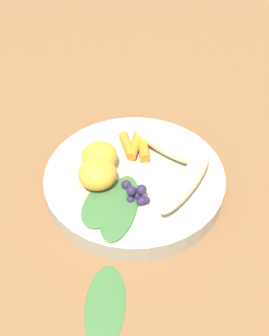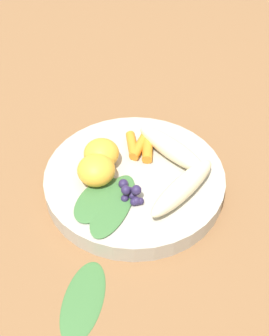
# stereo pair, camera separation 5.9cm
# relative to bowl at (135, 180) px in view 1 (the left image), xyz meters

# --- Properties ---
(ground_plane) EXTENTS (2.40, 2.40, 0.00)m
(ground_plane) POSITION_rel_bowl_xyz_m (0.00, 0.00, -0.01)
(ground_plane) COLOR brown
(bowl) EXTENTS (0.26, 0.26, 0.03)m
(bowl) POSITION_rel_bowl_xyz_m (0.00, 0.00, 0.00)
(bowl) COLOR #B2AD9E
(bowl) RESTS_ON ground_plane
(banana_peeled_left) EXTENTS (0.14, 0.05, 0.03)m
(banana_peeled_left) POSITION_rel_bowl_xyz_m (-0.00, -0.07, 0.03)
(banana_peeled_left) COLOR beige
(banana_peeled_left) RESTS_ON bowl
(banana_peeled_right) EXTENTS (0.06, 0.14, 0.03)m
(banana_peeled_right) POSITION_rel_bowl_xyz_m (-0.07, -0.03, 0.03)
(banana_peeled_right) COLOR beige
(banana_peeled_right) RESTS_ON bowl
(orange_segment_near) EXTENTS (0.05, 0.05, 0.04)m
(orange_segment_near) POSITION_rel_bowl_xyz_m (0.02, 0.05, 0.03)
(orange_segment_near) COLOR #F4A833
(orange_segment_near) RESTS_ON bowl
(orange_segment_far) EXTENTS (0.05, 0.05, 0.04)m
(orange_segment_far) POSITION_rel_bowl_xyz_m (0.04, 0.03, 0.03)
(orange_segment_far) COLOR #F4A833
(orange_segment_far) RESTS_ON bowl
(carrot_front) EXTENTS (0.06, 0.05, 0.02)m
(carrot_front) POSITION_rel_bowl_xyz_m (0.03, -0.05, 0.02)
(carrot_front) COLOR orange
(carrot_front) RESTS_ON bowl
(carrot_mid_left) EXTENTS (0.05, 0.06, 0.01)m
(carrot_mid_left) POSITION_rel_bowl_xyz_m (0.04, -0.04, 0.02)
(carrot_mid_left) COLOR orange
(carrot_mid_left) RESTS_ON bowl
(carrot_mid_right) EXTENTS (0.05, 0.04, 0.01)m
(carrot_mid_right) POSITION_rel_bowl_xyz_m (0.05, -0.03, 0.02)
(carrot_mid_right) COLOR orange
(carrot_mid_right) RESTS_ON bowl
(blueberry_pile) EXTENTS (0.05, 0.03, 0.03)m
(blueberry_pile) POSITION_rel_bowl_xyz_m (-0.04, 0.03, 0.02)
(blueberry_pile) COLOR #2D234C
(blueberry_pile) RESTS_ON bowl
(coconut_shred_patch) EXTENTS (0.05, 0.05, 0.00)m
(coconut_shred_patch) POSITION_rel_bowl_xyz_m (-0.03, 0.07, 0.02)
(coconut_shred_patch) COLOR white
(coconut_shred_patch) RESTS_ON bowl
(kale_leaf_left) EXTENTS (0.09, 0.10, 0.01)m
(kale_leaf_left) POSITION_rel_bowl_xyz_m (-0.02, 0.07, 0.02)
(kale_leaf_left) COLOR #3D7038
(kale_leaf_left) RESTS_ON bowl
(kale_leaf_right) EXTENTS (0.11, 0.12, 0.01)m
(kale_leaf_right) POSITION_rel_bowl_xyz_m (-0.04, 0.06, 0.02)
(kale_leaf_right) COLOR #3D7038
(kale_leaf_right) RESTS_ON bowl
(kale_leaf_stray) EXTENTS (0.11, 0.11, 0.01)m
(kale_leaf_stray) POSITION_rel_bowl_xyz_m (-0.12, 0.15, -0.01)
(kale_leaf_stray) COLOR #3D7038
(kale_leaf_stray) RESTS_ON ground_plane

